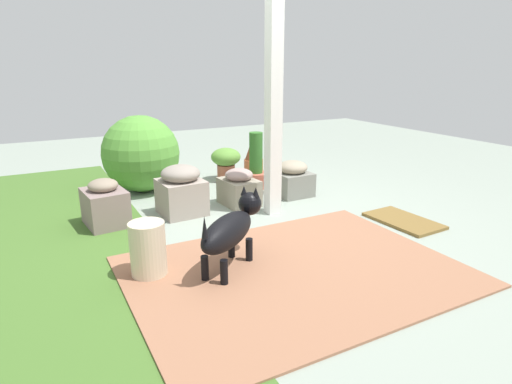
% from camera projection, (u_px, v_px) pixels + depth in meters
% --- Properties ---
extents(ground_plane, '(12.00, 12.00, 0.00)m').
position_uv_depth(ground_plane, '(261.00, 221.00, 4.24)').
color(ground_plane, gray).
extents(brick_path, '(1.80, 2.40, 0.02)m').
position_uv_depth(brick_path, '(295.00, 271.00, 3.21)').
color(brick_path, '#99664A').
rests_on(brick_path, ground).
extents(porch_pillar, '(0.13, 0.13, 2.39)m').
position_uv_depth(porch_pillar, '(274.00, 95.00, 4.15)').
color(porch_pillar, white).
rests_on(porch_pillar, ground).
extents(stone_planter_nearest, '(0.41, 0.39, 0.41)m').
position_uv_depth(stone_planter_nearest, '(292.00, 179.00, 5.03)').
color(stone_planter_nearest, gray).
rests_on(stone_planter_nearest, ground).
extents(stone_planter_near, '(0.46, 0.37, 0.40)m').
position_uv_depth(stone_planter_near, '(239.00, 188.00, 4.69)').
color(stone_planter_near, gray).
rests_on(stone_planter_near, ground).
extents(stone_planter_mid, '(0.46, 0.45, 0.51)m').
position_uv_depth(stone_planter_mid, '(181.00, 190.00, 4.39)').
color(stone_planter_mid, gray).
rests_on(stone_planter_mid, ground).
extents(stone_planter_far, '(0.49, 0.40, 0.46)m').
position_uv_depth(stone_planter_far, '(105.00, 205.00, 4.09)').
color(stone_planter_far, gray).
rests_on(stone_planter_far, ground).
extents(round_shrub, '(0.91, 0.91, 0.91)m').
position_uv_depth(round_shrub, '(141.00, 154.00, 5.13)').
color(round_shrub, '#539637').
rests_on(round_shrub, ground).
extents(terracotta_pot_broad, '(0.39, 0.39, 0.43)m').
position_uv_depth(terracotta_pot_broad, '(226.00, 161.00, 5.65)').
color(terracotta_pot_broad, '#A45541').
rests_on(terracotta_pot_broad, ground).
extents(terracotta_pot_tall, '(0.30, 0.30, 0.69)m').
position_uv_depth(terracotta_pot_tall, '(256.00, 168.00, 5.32)').
color(terracotta_pot_tall, '#B95945').
rests_on(terracotta_pot_tall, ground).
extents(terracotta_pot_spiky, '(0.27, 0.27, 0.54)m').
position_uv_depth(terracotta_pot_spiky, '(254.00, 155.00, 6.05)').
color(terracotta_pot_spiky, '#B05B35').
rests_on(terracotta_pot_spiky, ground).
extents(dog, '(0.62, 0.73, 0.56)m').
position_uv_depth(dog, '(231.00, 228.00, 3.18)').
color(dog, black).
rests_on(dog, ground).
extents(ceramic_urn, '(0.26, 0.26, 0.41)m').
position_uv_depth(ceramic_urn, '(148.00, 250.00, 3.10)').
color(ceramic_urn, beige).
rests_on(ceramic_urn, ground).
extents(doormat, '(0.73, 0.45, 0.03)m').
position_uv_depth(doormat, '(403.00, 221.00, 4.21)').
color(doormat, brown).
rests_on(doormat, ground).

